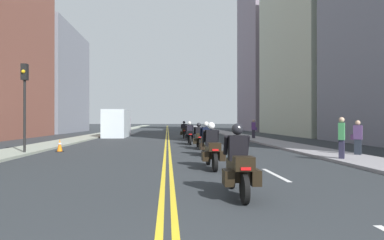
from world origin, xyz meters
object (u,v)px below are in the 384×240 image
motorcycle_0 (239,167)px  pedestrian_2 (254,129)px  parked_truck (118,125)px  motorcycle_1 (212,150)px  motorcycle_4 (190,135)px  motorcycle_6 (184,131)px  motorcycle_3 (199,138)px  motorcycle_5 (190,133)px  traffic_cone_1 (60,145)px  traffic_light_near (25,92)px  pedestrian_1 (342,138)px  pedestrian_0 (358,138)px  motorcycle_2 (207,142)px

motorcycle_0 → pedestrian_2: bearing=75.4°
motorcycle_0 → parked_truck: size_ratio=0.33×
motorcycle_1 → pedestrian_2: 18.47m
motorcycle_0 → motorcycle_4: (0.02, 15.71, 0.01)m
motorcycle_1 → pedestrian_2: (6.24, 17.38, 0.27)m
parked_truck → motorcycle_6: bearing=-27.6°
motorcycle_0 → motorcycle_6: 23.62m
motorcycle_3 → motorcycle_5: bearing=90.6°
motorcycle_3 → motorcycle_5: size_ratio=1.01×
motorcycle_6 → traffic_cone_1: bearing=-119.5°
motorcycle_1 → parked_truck: 24.04m
parked_truck → pedestrian_2: bearing=-23.6°
motorcycle_5 → parked_truck: parked_truck is taller
motorcycle_4 → motorcycle_6: (0.01, 7.91, 0.01)m
traffic_light_near → pedestrian_1: traffic_light_near is taller
motorcycle_0 → traffic_cone_1: motorcycle_0 is taller
traffic_light_near → motorcycle_4: bearing=36.1°
traffic_light_near → pedestrian_0: bearing=-8.5°
motorcycle_2 → pedestrian_2: 14.47m
motorcycle_6 → motorcycle_2: bearing=-88.5°
traffic_cone_1 → parked_truck: (0.56, 16.36, 0.93)m
motorcycle_1 → pedestrian_1: (5.61, 1.60, 0.29)m
motorcycle_1 → motorcycle_2: (0.34, 4.18, 0.00)m
motorcycle_4 → pedestrian_1: bearing=-60.6°
motorcycle_6 → pedestrian_0: 17.98m
motorcycle_0 → parked_truck: 28.02m
motorcycle_4 → pedestrian_0: bearing=-50.1°
motorcycle_2 → motorcycle_5: 11.55m
pedestrian_2 → parked_truck: size_ratio=0.27×
motorcycle_1 → pedestrian_1: 5.84m
motorcycle_0 → pedestrian_0: bearing=46.4°
motorcycle_2 → pedestrian_2: size_ratio=1.23×
pedestrian_1 → pedestrian_0: bearing=-12.1°
traffic_light_near → parked_truck: size_ratio=0.69×
motorcycle_3 → motorcycle_5: motorcycle_5 is taller
motorcycle_2 → motorcycle_6: 15.32m
traffic_light_near → motorcycle_5: bearing=49.4°
motorcycle_2 → motorcycle_4: same height
motorcycle_1 → motorcycle_5: 15.74m
pedestrian_2 → pedestrian_0: bearing=-68.7°
motorcycle_6 → traffic_light_near: size_ratio=0.51×
traffic_cone_1 → pedestrian_1: size_ratio=0.39×
motorcycle_0 → pedestrian_0: pedestrian_0 is taller
traffic_light_near → motorcycle_3: bearing=16.5°
motorcycle_1 → traffic_cone_1: bearing=137.0°
motorcycle_1 → pedestrian_1: pedestrian_1 is taller
traffic_cone_1 → pedestrian_2: (13.57, 10.68, 0.57)m
motorcycle_0 → motorcycle_5: (0.35, 19.85, 0.01)m
pedestrian_2 → motorcycle_2: bearing=-96.5°
motorcycle_5 → traffic_light_near: 13.93m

